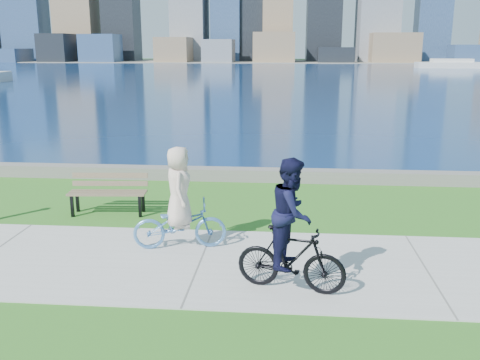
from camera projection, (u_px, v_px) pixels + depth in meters
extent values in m
plane|color=#28661B|center=(200.00, 264.00, 9.63)|extent=(320.00, 320.00, 0.00)
cube|color=#AFAEA9|center=(200.00, 263.00, 9.63)|extent=(80.00, 3.50, 0.02)
cube|color=slate|center=(234.00, 174.00, 15.58)|extent=(90.00, 0.50, 0.35)
cube|color=navy|center=(278.00, 72.00, 79.19)|extent=(320.00, 131.00, 0.01)
cube|color=gray|center=(282.00, 61.00, 135.21)|extent=(320.00, 30.00, 0.12)
cube|color=navy|center=(5.00, 55.00, 130.42)|extent=(10.13, 9.67, 3.21)
cube|color=black|center=(58.00, 48.00, 129.91)|extent=(7.02, 9.38, 6.69)
cube|color=navy|center=(101.00, 48.00, 127.98)|extent=(8.53, 7.62, 6.54)
cube|color=#7A644B|center=(174.00, 50.00, 128.07)|extent=(7.84, 9.78, 5.84)
cube|color=slate|center=(219.00, 51.00, 125.82)|extent=(7.05, 8.41, 5.32)
cube|color=#7A644B|center=(274.00, 47.00, 125.83)|extent=(9.70, 7.42, 6.96)
cube|color=black|center=(335.00, 55.00, 124.74)|extent=(8.24, 6.51, 3.55)
cube|color=#7A644B|center=(394.00, 48.00, 123.58)|extent=(10.95, 7.77, 6.76)
cube|color=navy|center=(472.00, 54.00, 122.79)|extent=(9.74, 6.64, 4.11)
cube|color=navy|center=(25.00, 16.00, 138.56)|extent=(10.23, 7.47, 22.53)
cube|color=silver|center=(451.00, 65.00, 94.34)|extent=(12.11, 3.46, 1.04)
cube|color=silver|center=(452.00, 60.00, 94.14)|extent=(6.92, 2.59, 0.61)
cube|color=black|center=(72.00, 206.00, 12.22)|extent=(0.07, 0.07, 0.50)
cube|color=black|center=(140.00, 206.00, 12.20)|extent=(0.07, 0.07, 0.50)
cube|color=black|center=(78.00, 201.00, 12.61)|extent=(0.07, 0.07, 0.50)
cube|color=black|center=(143.00, 202.00, 12.59)|extent=(0.07, 0.07, 0.50)
cube|color=brown|center=(105.00, 195.00, 12.14)|extent=(1.78, 0.25, 0.04)
cube|color=brown|center=(107.00, 193.00, 12.32)|extent=(1.78, 0.25, 0.04)
cube|color=brown|center=(109.00, 191.00, 12.49)|extent=(1.78, 0.25, 0.04)
cube|color=brown|center=(110.00, 183.00, 12.58)|extent=(1.78, 0.21, 0.13)
cube|color=brown|center=(110.00, 175.00, 12.57)|extent=(1.78, 0.21, 0.13)
imported|color=#528BC8|center=(180.00, 225.00, 10.24)|extent=(0.94, 1.87, 0.93)
imported|color=white|center=(179.00, 187.00, 10.06)|extent=(0.63, 0.85, 1.55)
imported|color=black|center=(291.00, 259.00, 8.43)|extent=(0.90, 1.82, 1.05)
imported|color=black|center=(292.00, 213.00, 8.24)|extent=(0.82, 0.95, 1.73)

